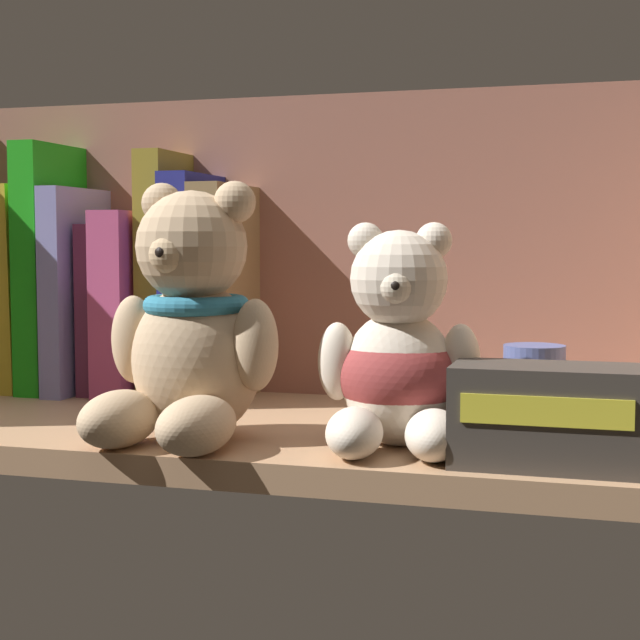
% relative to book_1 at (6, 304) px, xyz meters
% --- Properties ---
extents(shelf_board, '(0.73, 0.28, 0.02)m').
position_rel_book_1_xyz_m(shelf_board, '(0.31, -0.11, -0.09)').
color(shelf_board, '#A87F5B').
rests_on(shelf_board, ground).
extents(shelf_back_panel, '(0.76, 0.01, 0.29)m').
position_rel_book_1_xyz_m(shelf_back_panel, '(0.31, 0.04, 0.05)').
color(shelf_back_panel, '#8C5A4C').
rests_on(shelf_back_panel, ground).
extents(book_1, '(0.02, 0.15, 0.16)m').
position_rel_book_1_xyz_m(book_1, '(0.00, 0.00, 0.00)').
color(book_1, '#353AA8').
rests_on(book_1, shelf_board).
extents(book_2, '(0.03, 0.12, 0.19)m').
position_rel_book_1_xyz_m(book_2, '(0.03, 0.00, 0.02)').
color(book_2, gold).
rests_on(book_2, shelf_board).
extents(book_3, '(0.03, 0.12, 0.23)m').
position_rel_book_1_xyz_m(book_3, '(0.06, 0.00, 0.04)').
color(book_3, '#1BA218').
rests_on(book_3, shelf_board).
extents(book_4, '(0.02, 0.14, 0.19)m').
position_rel_book_1_xyz_m(book_4, '(0.09, 0.00, 0.02)').
color(book_4, '#8083CC').
rests_on(book_4, shelf_board).
extents(book_5, '(0.02, 0.10, 0.16)m').
position_rel_book_1_xyz_m(book_5, '(0.11, 0.00, -0.00)').
color(book_5, '#6E2E4D').
rests_on(book_5, shelf_board).
extents(book_6, '(0.03, 0.13, 0.17)m').
position_rel_book_1_xyz_m(book_6, '(0.14, 0.00, 0.00)').
color(book_6, '#BA477E').
rests_on(book_6, shelf_board).
extents(book_7, '(0.03, 0.09, 0.22)m').
position_rel_book_1_xyz_m(book_7, '(0.17, 0.00, 0.03)').
color(book_7, olive).
rests_on(book_7, shelf_board).
extents(book_8, '(0.03, 0.12, 0.20)m').
position_rel_book_1_xyz_m(book_8, '(0.20, 0.00, 0.02)').
color(book_8, navy).
rests_on(book_8, shelf_board).
extents(book_9, '(0.03, 0.14, 0.19)m').
position_rel_book_1_xyz_m(book_9, '(0.24, 0.00, 0.02)').
color(book_9, olive).
rests_on(book_9, shelf_board).
extents(teddy_bear_larger, '(0.13, 0.14, 0.18)m').
position_rel_book_1_xyz_m(teddy_bear_larger, '(0.28, -0.19, -0.00)').
color(teddy_bear_larger, tan).
rests_on(teddy_bear_larger, shelf_board).
extents(teddy_bear_smaller, '(0.11, 0.12, 0.15)m').
position_rel_book_1_xyz_m(teddy_bear_smaller, '(0.43, -0.18, -0.02)').
color(teddy_bear_smaller, beige).
rests_on(teddy_bear_smaller, shelf_board).
extents(pillar_candle, '(0.05, 0.05, 0.06)m').
position_rel_book_1_xyz_m(pillar_candle, '(0.51, -0.09, -0.05)').
color(pillar_candle, '#4C5B99').
rests_on(pillar_candle, shelf_board).
extents(small_product_box, '(0.12, 0.06, 0.06)m').
position_rel_book_1_xyz_m(small_product_box, '(0.53, -0.21, -0.05)').
color(small_product_box, '#38332D').
rests_on(small_product_box, shelf_board).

